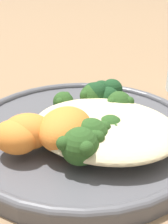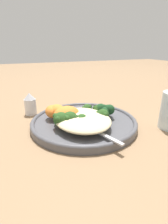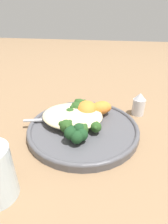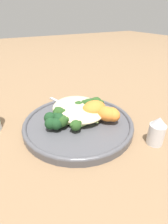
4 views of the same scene
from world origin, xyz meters
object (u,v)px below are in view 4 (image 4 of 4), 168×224
Objects in this scene: sweet_potato_chunk_1 at (94,109)px; salt_shaker at (157,131)px; broccoli_stalk_2 at (81,109)px; broccoli_stalk_5 at (83,122)px; plate at (78,123)px; broccoli_stalk_1 at (89,106)px; broccoli_stalk_3 at (67,114)px; broccoli_stalk_4 at (71,120)px; quinoa_mound at (78,109)px; kale_tuft at (54,121)px; spoon at (66,105)px; sweet_potato_chunk_2 at (106,114)px; broccoli_stalk_0 at (95,106)px; sweet_potato_chunk_0 at (112,114)px.

salt_shaker is (0.15, 0.08, -0.01)m from sweet_potato_chunk_1.
broccoli_stalk_5 is (0.06, -0.03, -0.00)m from broccoli_stalk_2.
plate is 0.20m from salt_shaker.
broccoli_stalk_2 reaches higher than broccoli_stalk_5.
broccoli_stalk_1 is 0.19m from salt_shaker.
broccoli_stalk_3 reaches higher than broccoli_stalk_5.
broccoli_stalk_3 is at bearing -130.74° from plate.
salt_shaker is at bearing 148.20° from broccoli_stalk_4.
sweet_potato_chunk_1 reaches higher than broccoli_stalk_5.
quinoa_mound is 0.09m from kale_tuft.
broccoli_stalk_4 is (0.01, -0.03, 0.02)m from plate.
broccoli_stalk_1 reaches higher than spoon.
salt_shaker is (0.18, 0.10, -0.00)m from broccoli_stalk_2.
salt_shaker is at bearing 28.43° from sweet_potato_chunk_2.
broccoli_stalk_1 is at bearing -175.48° from sweet_potato_chunk_1.
broccoli_stalk_1 is 1.11× the size of salt_shaker.
quinoa_mound is at bearing 110.99° from kale_tuft.
broccoli_stalk_3 is at bearing -84.02° from broccoli_stalk_5.
sweet_potato_chunk_1 is at bearing -156.27° from sweet_potato_chunk_2.
kale_tuft is at bearing -106.16° from sweet_potato_chunk_2.
broccoli_stalk_5 is 0.06m from sweet_potato_chunk_1.
broccoli_stalk_5 is at bearing -17.26° from quinoa_mound.
kale_tuft is at bearing 138.33° from broccoli_stalk_0.
sweet_potato_chunk_2 is at bearing 61.21° from plate.
broccoli_stalk_4 is 0.10m from sweet_potato_chunk_2.
broccoli_stalk_2 is 0.04m from sweet_potato_chunk_1.
sweet_potato_chunk_1 is 0.17m from salt_shaker.
quinoa_mound reaches higher than spoon.
broccoli_stalk_1 is 0.11m from kale_tuft.
spoon is (-0.13, -0.08, -0.01)m from sweet_potato_chunk_0.
broccoli_stalk_0 is 0.02m from broccoli_stalk_1.
broccoli_stalk_5 is 0.12m from spoon.
broccoli_stalk_2 is 0.09m from kale_tuft.
broccoli_stalk_2 is at bearing -147.36° from sweet_potato_chunk_2.
broccoli_stalk_3 is 0.98× the size of spoon.
salt_shaker is (0.18, 0.11, -0.00)m from quinoa_mound.
spoon is at bearing 178.79° from plate.
plate is 0.08m from sweet_potato_chunk_2.
sweet_potato_chunk_0 and kale_tuft have the same top height.
broccoli_stalk_3 is 0.07m from spoon.
quinoa_mound is at bearing 41.62° from broccoli_stalk_2.
salt_shaker reaches higher than broccoli_stalk_3.
broccoli_stalk_3 is 0.23m from salt_shaker.
kale_tuft reaches higher than spoon.
kale_tuft is at bearing 122.44° from broccoli_stalk_1.
quinoa_mound is 0.07m from broccoli_stalk_5.
sweet_potato_chunk_2 reaches higher than spoon.
sweet_potato_chunk_1 is at bearing -157.56° from broccoli_stalk_3.
broccoli_stalk_1 is (-0.02, 0.05, 0.03)m from plate.
sweet_potato_chunk_1 reaches higher than quinoa_mound.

